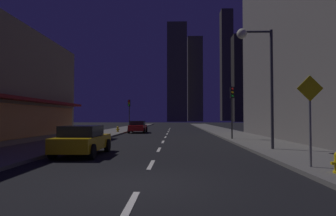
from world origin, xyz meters
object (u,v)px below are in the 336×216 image
object	(u,v)px
fire_hydrant_far_left	(118,129)
traffic_light_far_left	(129,108)
car_parked_near	(83,140)
traffic_light_near_right	(232,101)
pedestrian_crossing_sign	(310,112)
car_parked_far	(138,127)
street_lamp_right	(256,59)

from	to	relation	value
fire_hydrant_far_left	traffic_light_far_left	xyz separation A→B (m)	(0.40, 5.75, 2.74)
car_parked_near	fire_hydrant_far_left	bearing A→B (deg)	96.64
traffic_light_near_right	pedestrian_crossing_sign	distance (m)	13.09
fire_hydrant_far_left	car_parked_far	bearing A→B (deg)	17.40
car_parked_far	traffic_light_near_right	bearing A→B (deg)	-51.27
car_parked_near	car_parked_far	xyz separation A→B (m)	(0.00, 20.48, 0.00)
car_parked_near	fire_hydrant_far_left	world-z (taller)	car_parked_near
pedestrian_crossing_sign	traffic_light_far_left	bearing A→B (deg)	110.68
car_parked_far	traffic_light_far_left	xyz separation A→B (m)	(-1.90, 5.03, 2.45)
car_parked_near	street_lamp_right	distance (m)	10.12
street_lamp_right	pedestrian_crossing_sign	xyz separation A→B (m)	(0.22, -5.64, -3.05)
street_lamp_right	pedestrian_crossing_sign	distance (m)	6.42
fire_hydrant_far_left	traffic_light_far_left	distance (m)	6.38
street_lamp_right	pedestrian_crossing_sign	bearing A→B (deg)	-87.77
car_parked_near	traffic_light_near_right	bearing A→B (deg)	45.09
fire_hydrant_far_left	traffic_light_far_left	world-z (taller)	traffic_light_far_left
car_parked_far	fire_hydrant_far_left	xyz separation A→B (m)	(-2.30, -0.72, -0.29)
car_parked_near	traffic_light_near_right	distance (m)	13.12
car_parked_near	street_lamp_right	world-z (taller)	street_lamp_right
traffic_light_near_right	pedestrian_crossing_sign	size ratio (longest dim) A/B	1.33
car_parked_far	street_lamp_right	distance (m)	21.22
traffic_light_far_left	pedestrian_crossing_sign	xyz separation A→B (m)	(11.10, -29.41, -1.18)
fire_hydrant_far_left	car_parked_near	bearing A→B (deg)	-83.36
traffic_light_near_right	traffic_light_far_left	bearing A→B (deg)	123.89
fire_hydrant_far_left	traffic_light_near_right	size ratio (longest dim) A/B	0.16
car_parked_near	car_parked_far	distance (m)	20.48
pedestrian_crossing_sign	traffic_light_near_right	bearing A→B (deg)	90.44
traffic_light_near_right	traffic_light_far_left	xyz separation A→B (m)	(-11.00, 16.38, 0.00)
car_parked_near	traffic_light_near_right	xyz separation A→B (m)	(9.10, 9.13, 2.45)
fire_hydrant_far_left	street_lamp_right	distance (m)	21.75
car_parked_far	fire_hydrant_far_left	world-z (taller)	car_parked_far
fire_hydrant_far_left	street_lamp_right	bearing A→B (deg)	-57.95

